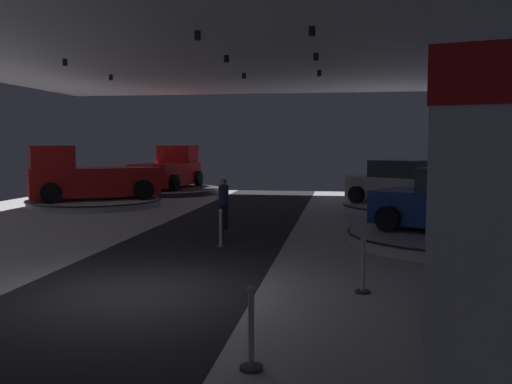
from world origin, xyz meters
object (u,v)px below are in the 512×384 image
display_car_far_right (402,185)px  pickup_truck_far_left (87,178)px  display_platform_far_right (402,208)px  visitor_walking_near (224,200)px  display_platform_far_left (95,202)px  pickup_truck_deep_left (169,170)px  display_platform_mid_right (454,238)px  display_car_mid_right (456,204)px  display_platform_deep_left (167,190)px

display_car_far_right → pickup_truck_far_left: (-13.08, 0.19, 0.14)m
display_platform_far_right → visitor_walking_near: visitor_walking_near is taller
visitor_walking_near → display_platform_far_left: bearing=141.7°
pickup_truck_deep_left → display_platform_mid_right: bearing=-48.6°
display_platform_far_right → display_car_mid_right: bearing=-84.4°
display_car_far_right → pickup_truck_far_left: 13.09m
display_platform_far_left → display_platform_mid_right: bearing=-28.2°
display_platform_deep_left → display_car_mid_right: bearing=-47.8°
display_car_far_right → visitor_walking_near: size_ratio=2.76×
display_platform_deep_left → display_platform_mid_right: size_ratio=1.04×
display_car_far_right → pickup_truck_far_left: size_ratio=0.79×
pickup_truck_deep_left → display_platform_far_left: (-1.16, -6.73, -1.06)m
pickup_truck_far_left → visitor_walking_near: (7.13, -5.24, -0.32)m
display_platform_mid_right → visitor_walking_near: 6.91m
pickup_truck_far_left → display_platform_far_left: bearing=33.7°
display_platform_far_right → visitor_walking_near: size_ratio=2.84×
pickup_truck_far_left → pickup_truck_deep_left: bearing=78.3°
display_platform_mid_right → display_platform_deep_left: bearing=132.2°
display_platform_far_right → visitor_walking_near: bearing=-139.9°
pickup_truck_deep_left → display_platform_mid_right: pickup_truck_deep_left is taller
display_platform_far_left → visitor_walking_near: 8.78m
display_platform_far_right → pickup_truck_far_left: size_ratio=0.81×
display_car_mid_right → visitor_walking_near: 6.90m
pickup_truck_far_left → visitor_walking_near: size_ratio=3.51×
display_car_far_right → display_platform_mid_right: bearing=-84.4°
pickup_truck_deep_left → display_platform_mid_right: (12.33, -13.96, -1.05)m
display_car_far_right → display_platform_far_left: size_ratio=0.77×
pickup_truck_deep_left → display_car_mid_right: (12.35, -13.98, -0.14)m
display_platform_mid_right → visitor_walking_near: (-6.63, 1.81, 0.73)m
display_platform_deep_left → display_platform_far_left: size_ratio=1.02×
display_platform_deep_left → display_car_far_right: (11.68, -6.78, 0.93)m
display_platform_far_right → display_car_far_right: bearing=140.6°
display_platform_mid_right → display_platform_far_left: bearing=151.8°
display_car_far_right → display_platform_far_left: bearing=178.3°
display_platform_mid_right → display_platform_far_left: display_platform_mid_right is taller
pickup_truck_deep_left → display_car_far_right: size_ratio=1.24×
pickup_truck_far_left → display_car_mid_right: bearing=-27.2°
display_platform_far_right → display_car_far_right: 0.91m
display_car_far_right → pickup_truck_far_left: bearing=179.2°
display_platform_far_left → pickup_truck_far_left: pickup_truck_far_left is taller
pickup_truck_deep_left → visitor_walking_near: bearing=-64.9°
display_car_mid_right → display_platform_far_left: (-13.52, 7.25, -0.92)m
pickup_truck_far_left → visitor_walking_near: 8.85m
display_platform_deep_left → pickup_truck_far_left: size_ratio=1.04×
display_platform_mid_right → visitor_walking_near: visitor_walking_near is taller
display_platform_deep_left → display_platform_far_right: bearing=-30.1°
display_car_far_right → pickup_truck_deep_left: bearing=148.7°
pickup_truck_far_left → display_platform_far_right: bearing=-0.9°
display_car_far_right → display_car_mid_right: 6.91m
display_platform_deep_left → pickup_truck_far_left: pickup_truck_far_left is taller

